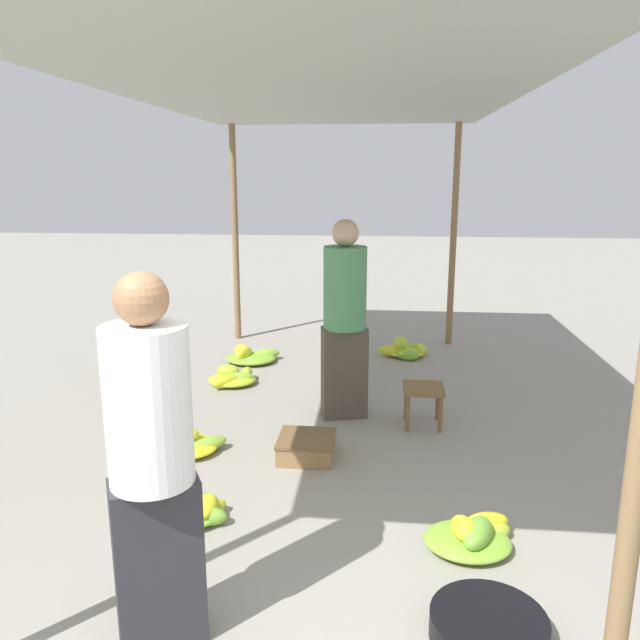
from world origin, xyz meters
TOP-DOWN VIEW (x-y plane):
  - canopy_post_back_left at (-1.36, 6.06)m, footprint 0.08×0.08m
  - canopy_post_back_right at (1.36, 6.06)m, footprint 0.08×0.08m
  - canopy_tarp at (0.00, 3.18)m, footprint 3.12×6.16m
  - vendor_foreground at (-0.48, 0.68)m, footprint 0.50×0.50m
  - stool at (0.87, 3.35)m, footprint 0.34×0.34m
  - basin_black at (1.02, 0.82)m, footprint 0.54×0.54m
  - banana_pile_left_0 at (-1.03, 2.66)m, footprint 0.67×0.52m
  - banana_pile_left_1 at (-1.00, 4.25)m, footprint 0.49×0.53m
  - banana_pile_left_2 at (-0.99, 5.04)m, footprint 0.61×0.50m
  - banana_pile_left_3 at (-0.69, 1.68)m, footprint 0.56×0.48m
  - banana_pile_right_0 at (0.80, 5.41)m, footprint 0.57×0.49m
  - banana_pile_right_1 at (1.05, 1.55)m, footprint 0.53×0.44m
  - crate_near at (-0.05, 2.63)m, footprint 0.43×0.43m
  - shopper_walking_mid at (0.18, 3.50)m, footprint 0.45×0.45m

SIDE VIEW (x-z plane):
  - banana_pile_left_3 at x=-0.69m, z-range -0.01..0.13m
  - basin_black at x=1.02m, z-range 0.00..0.12m
  - banana_pile_left_1 at x=-1.00m, z-range -0.03..0.16m
  - banana_pile_left_2 at x=-0.99m, z-range -0.03..0.16m
  - banana_pile_left_0 at x=-1.03m, z-range -0.02..0.18m
  - banana_pile_right_1 at x=1.05m, z-range -0.03..0.18m
  - banana_pile_right_0 at x=0.80m, z-range -0.04..0.20m
  - crate_near at x=-0.05m, z-range 0.00..0.16m
  - stool at x=0.87m, z-range 0.11..0.46m
  - vendor_foreground at x=-0.48m, z-range 0.03..1.76m
  - shopper_walking_mid at x=0.18m, z-range 0.03..1.78m
  - canopy_post_back_left at x=-1.36m, z-range 0.00..2.70m
  - canopy_post_back_right at x=1.36m, z-range 0.00..2.70m
  - canopy_tarp at x=0.00m, z-range 2.70..2.74m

